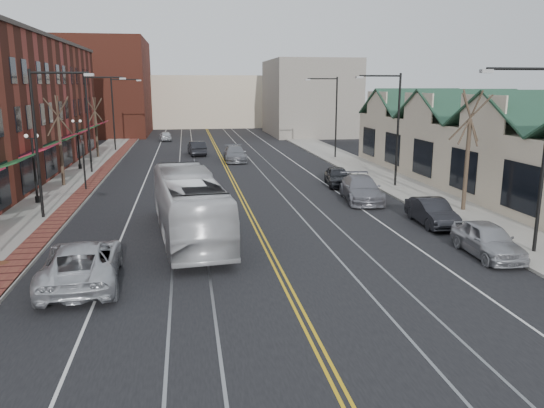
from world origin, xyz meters
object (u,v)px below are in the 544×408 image
object	(u,v)px
parked_car_c	(361,189)
parked_suv	(82,263)
parked_car_a	(488,240)
transit_bus	(189,206)
parked_car_b	(432,212)
parked_car_d	(338,176)

from	to	relation	value
parked_car_c	parked_suv	bearing A→B (deg)	-133.23
parked_car_a	transit_bus	bearing A→B (deg)	161.51
parked_car_b	parked_car_d	size ratio (longest dim) A/B	1.03
parked_car_b	parked_suv	bearing A→B (deg)	-157.81
parked_suv	parked_car_c	distance (m)	19.43
parked_car_c	parked_car_a	bearing A→B (deg)	-73.98
parked_suv	parked_car_c	size ratio (longest dim) A/B	1.08
parked_car_a	parked_car_d	world-z (taller)	parked_car_a
transit_bus	parked_car_c	distance (m)	12.89
parked_car_b	parked_car_a	bearing A→B (deg)	-87.45
parked_car_d	parked_car_a	bearing A→B (deg)	-76.86
parked_car_c	parked_car_d	world-z (taller)	parked_car_c
parked_car_b	parked_car_d	world-z (taller)	parked_car_d
parked_car_d	parked_car_c	bearing A→B (deg)	-82.85
transit_bus	parked_car_c	xyz separation A→B (m)	(10.98, 6.72, -0.80)
parked_suv	parked_car_b	distance (m)	17.84
parked_car_a	parked_car_c	world-z (taller)	parked_car_c
parked_suv	parked_car_c	bearing A→B (deg)	-144.58
parked_suv	parked_car_a	size ratio (longest dim) A/B	1.36
parked_car_b	parked_car_c	bearing A→B (deg)	108.36
transit_bus	parked_car_a	size ratio (longest dim) A/B	2.63
parked_suv	parked_car_d	distance (m)	23.25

